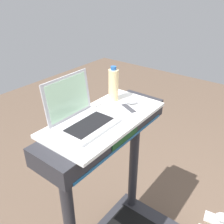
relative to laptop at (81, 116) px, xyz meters
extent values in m
cylinder|color=#28282D|center=(-0.20, -0.06, -0.62)|extent=(0.07, 0.07, 0.88)
cylinder|color=#28282D|center=(0.48, -0.06, -0.62)|extent=(0.07, 0.07, 0.88)
cube|color=#28282D|center=(0.14, -0.06, -0.13)|extent=(0.90, 0.28, 0.11)
cube|color=#0C3F19|center=(0.14, -0.20, -0.13)|extent=(0.24, 0.01, 0.06)
cube|color=#1E598C|center=(0.14, -0.20, -0.17)|extent=(0.81, 0.00, 0.02)
cube|color=white|center=(0.14, -0.06, -0.06)|extent=(0.75, 0.37, 0.02)
cube|color=#B7B7BC|center=(0.00, -0.04, -0.04)|extent=(0.32, 0.24, 0.02)
cube|color=black|center=(0.00, -0.06, -0.03)|extent=(0.26, 0.13, 0.00)
cube|color=#B7B7BC|center=(0.00, 0.09, 0.08)|extent=(0.32, 0.04, 0.23)
cube|color=#B2E0B7|center=(0.00, 0.08, 0.08)|extent=(0.28, 0.03, 0.21)
ellipsoid|color=#B2B2B7|center=(0.37, -0.07, -0.03)|extent=(0.09, 0.11, 0.03)
cylinder|color=beige|center=(0.34, 0.04, 0.05)|extent=(0.06, 0.06, 0.20)
cylinder|color=#2659A5|center=(0.34, 0.04, 0.16)|extent=(0.04, 0.04, 0.02)
cube|color=silver|center=(0.28, -0.12, -0.04)|extent=(0.11, 0.17, 0.02)
cube|color=#333338|center=(0.28, -0.12, -0.03)|extent=(0.08, 0.12, 0.00)
cube|color=white|center=(0.88, -0.71, -1.20)|extent=(0.14, 0.27, 0.02)
camera|label=1|loc=(-0.81, -0.83, 0.65)|focal=39.56mm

